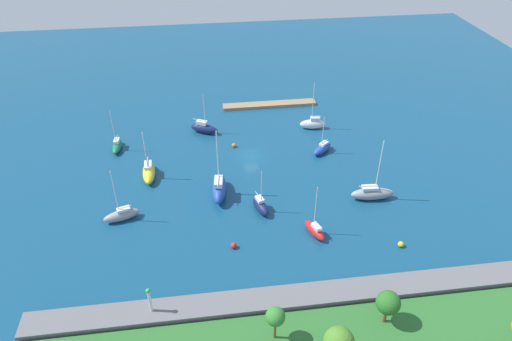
# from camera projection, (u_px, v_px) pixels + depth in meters

# --- Properties ---
(water) EXTENTS (160.00, 160.00, 0.00)m
(water) POSITION_uv_depth(u_px,v_px,m) (251.00, 156.00, 84.86)
(water) COLOR navy
(water) RESTS_ON ground
(pier_dock) EXTENTS (20.30, 2.45, 0.63)m
(pier_dock) POSITION_uv_depth(u_px,v_px,m) (269.00, 105.00, 101.30)
(pier_dock) COLOR #997A56
(pier_dock) RESTS_ON ground
(breakwater) EXTENTS (62.31, 3.51, 1.33)m
(breakwater) POSITION_uv_depth(u_px,v_px,m) (285.00, 299.00, 57.05)
(breakwater) COLOR slate
(breakwater) RESTS_ON ground
(harbor_beacon) EXTENTS (0.56, 0.56, 3.73)m
(harbor_beacon) POSITION_uv_depth(u_px,v_px,m) (149.00, 298.00, 53.66)
(harbor_beacon) COLOR silver
(harbor_beacon) RESTS_ON breakwater
(park_tree_mideast) EXTENTS (2.21, 2.21, 4.74)m
(park_tree_mideast) POSITION_uv_depth(u_px,v_px,m) (275.00, 317.00, 50.27)
(park_tree_mideast) COLOR brown
(park_tree_mideast) RESTS_ON shoreline_park
(park_tree_west) EXTENTS (2.82, 2.82, 4.65)m
(park_tree_west) POSITION_uv_depth(u_px,v_px,m) (388.00, 303.00, 52.28)
(park_tree_west) COLOR brown
(park_tree_west) RESTS_ON shoreline_park
(sailboat_gray_by_breakwater) EXTENTS (7.02, 2.39, 10.82)m
(sailboat_gray_by_breakwater) POSITION_uv_depth(u_px,v_px,m) (372.00, 193.00, 73.93)
(sailboat_gray_by_breakwater) COLOR gray
(sailboat_gray_by_breakwater) RESTS_ON water
(sailboat_blue_center_basin) EXTENTS (2.96, 7.53, 11.76)m
(sailboat_blue_center_basin) POSITION_uv_depth(u_px,v_px,m) (219.00, 188.00, 74.43)
(sailboat_blue_center_basin) COLOR #2347B2
(sailboat_blue_center_basin) RESTS_ON water
(sailboat_navy_lone_north) EXTENTS (2.89, 4.82, 7.55)m
(sailboat_navy_lone_north) POSITION_uv_depth(u_px,v_px,m) (261.00, 206.00, 71.51)
(sailboat_navy_lone_north) COLOR #141E4C
(sailboat_navy_lone_north) RESTS_ON water
(sailboat_red_outer_mooring) EXTENTS (2.90, 4.81, 8.41)m
(sailboat_red_outer_mooring) POSITION_uv_depth(u_px,v_px,m) (315.00, 230.00, 67.15)
(sailboat_red_outer_mooring) COLOR red
(sailboat_red_outer_mooring) RESTS_ON water
(sailboat_white_near_pier) EXTENTS (5.28, 2.31, 9.82)m
(sailboat_white_near_pier) POSITION_uv_depth(u_px,v_px,m) (313.00, 124.00, 92.69)
(sailboat_white_near_pier) COLOR white
(sailboat_white_near_pier) RESTS_ON water
(sailboat_yellow_far_north) EXTENTS (2.33, 6.53, 9.00)m
(sailboat_yellow_far_north) POSITION_uv_depth(u_px,v_px,m) (149.00, 172.00, 78.90)
(sailboat_yellow_far_north) COLOR yellow
(sailboat_yellow_far_north) RESTS_ON water
(sailboat_green_mid_basin) EXTENTS (1.81, 4.98, 8.15)m
(sailboat_green_mid_basin) POSITION_uv_depth(u_px,v_px,m) (117.00, 146.00, 86.31)
(sailboat_green_mid_basin) COLOR #19724C
(sailboat_green_mid_basin) RESTS_ON water
(sailboat_gray_off_beacon) EXTENTS (5.65, 3.17, 9.04)m
(sailboat_gray_off_beacon) POSITION_uv_depth(u_px,v_px,m) (122.00, 215.00, 69.82)
(sailboat_gray_off_beacon) COLOR gray
(sailboat_gray_off_beacon) RESTS_ON water
(sailboat_blue_west_end) EXTENTS (4.77, 4.49, 7.42)m
(sailboat_blue_west_end) POSITION_uv_depth(u_px,v_px,m) (322.00, 148.00, 85.49)
(sailboat_blue_west_end) COLOR #2347B2
(sailboat_blue_west_end) RESTS_ON water
(sailboat_navy_along_channel) EXTENTS (5.85, 4.18, 8.36)m
(sailboat_navy_along_channel) POSITION_uv_depth(u_px,v_px,m) (204.00, 128.00, 91.25)
(sailboat_navy_along_channel) COLOR #141E4C
(sailboat_navy_along_channel) RESTS_ON water
(mooring_buoy_orange) EXTENTS (0.78, 0.78, 0.78)m
(mooring_buoy_orange) POSITION_uv_depth(u_px,v_px,m) (234.00, 145.00, 87.25)
(mooring_buoy_orange) COLOR orange
(mooring_buoy_orange) RESTS_ON water
(mooring_buoy_yellow) EXTENTS (0.85, 0.85, 0.85)m
(mooring_buoy_yellow) POSITION_uv_depth(u_px,v_px,m) (401.00, 244.00, 65.34)
(mooring_buoy_yellow) COLOR yellow
(mooring_buoy_yellow) RESTS_ON water
(mooring_buoy_red) EXTENTS (0.87, 0.87, 0.87)m
(mooring_buoy_red) POSITION_uv_depth(u_px,v_px,m) (234.00, 246.00, 65.13)
(mooring_buoy_red) COLOR red
(mooring_buoy_red) RESTS_ON water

